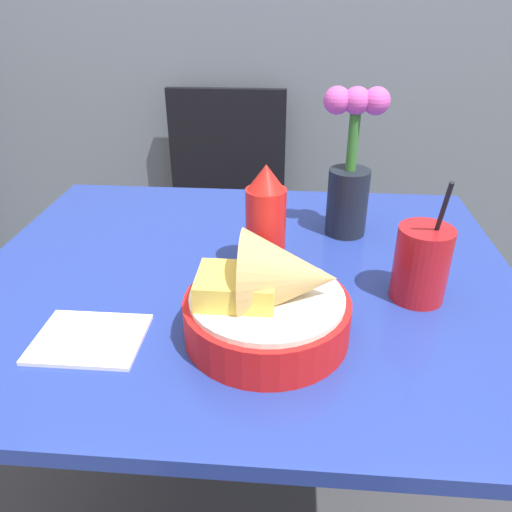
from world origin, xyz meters
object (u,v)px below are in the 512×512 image
Objects in this scene: food_basket at (272,301)px; flower_vase at (350,172)px; chair_far_window at (225,198)px; ketchup_bottle at (266,221)px; drink_cup at (421,266)px.

flower_vase is (0.13, 0.34, 0.07)m from food_basket.
flower_vase is (0.34, -0.69, 0.34)m from chair_far_window.
ketchup_bottle is (-0.02, 0.19, 0.03)m from food_basket.
ketchup_bottle is 0.92× the size of drink_cup.
chair_far_window is 3.76× the size of food_basket.
ketchup_bottle is 0.25m from drink_cup.
drink_cup reaches higher than chair_far_window.
drink_cup is at bearing -64.63° from chair_far_window.
flower_vase is (-0.09, 0.23, 0.07)m from drink_cup.
drink_cup is at bearing -16.66° from ketchup_bottle.
flower_vase is at bearing 112.65° from drink_cup.
flower_vase is at bearing -63.77° from chair_far_window.
flower_vase reaches higher than chair_far_window.
drink_cup is 0.25m from flower_vase.
drink_cup reaches higher than ketchup_bottle.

